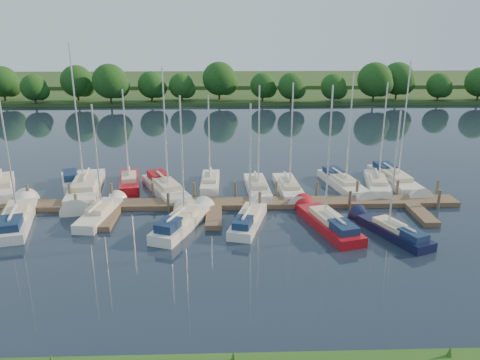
{
  "coord_description": "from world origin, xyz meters",
  "views": [
    {
      "loc": [
        0.91,
        -27.89,
        13.83
      ],
      "look_at": [
        2.08,
        8.0,
        2.2
      ],
      "focal_mm": 35.0,
      "sensor_mm": 36.0,
      "label": 1
    }
  ],
  "objects_px": {
    "motorboat": "(71,181)",
    "sailboat_n_5": "(210,183)",
    "dock": "(215,206)",
    "sailboat_s_2": "(182,224)",
    "sailboat_n_0": "(2,189)"
  },
  "relations": [
    {
      "from": "motorboat",
      "to": "sailboat_n_5",
      "type": "distance_m",
      "value": 12.97
    },
    {
      "from": "dock",
      "to": "sailboat_s_2",
      "type": "distance_m",
      "value": 4.38
    },
    {
      "from": "dock",
      "to": "sailboat_n_0",
      "type": "bearing_deg",
      "value": 166.32
    },
    {
      "from": "sailboat_s_2",
      "to": "dock",
      "type": "bearing_deg",
      "value": 79.47
    },
    {
      "from": "sailboat_n_0",
      "to": "sailboat_s_2",
      "type": "relative_size",
      "value": 1.09
    },
    {
      "from": "sailboat_n_5",
      "to": "motorboat",
      "type": "bearing_deg",
      "value": -3.03
    },
    {
      "from": "dock",
      "to": "sailboat_n_5",
      "type": "relative_size",
      "value": 4.6
    },
    {
      "from": "sailboat_s_2",
      "to": "sailboat_n_0",
      "type": "bearing_deg",
      "value": 174.46
    },
    {
      "from": "sailboat_n_0",
      "to": "motorboat",
      "type": "relative_size",
      "value": 2.03
    },
    {
      "from": "sailboat_n_0",
      "to": "sailboat_s_2",
      "type": "distance_m",
      "value": 18.6
    },
    {
      "from": "sailboat_n_0",
      "to": "sailboat_s_2",
      "type": "height_order",
      "value": "sailboat_n_0"
    },
    {
      "from": "dock",
      "to": "motorboat",
      "type": "distance_m",
      "value": 14.98
    },
    {
      "from": "motorboat",
      "to": "sailboat_n_5",
      "type": "bearing_deg",
      "value": 156.27
    },
    {
      "from": "sailboat_n_0",
      "to": "sailboat_n_5",
      "type": "bearing_deg",
      "value": 160.73
    },
    {
      "from": "sailboat_n_5",
      "to": "sailboat_s_2",
      "type": "bearing_deg",
      "value": 80.0
    }
  ]
}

